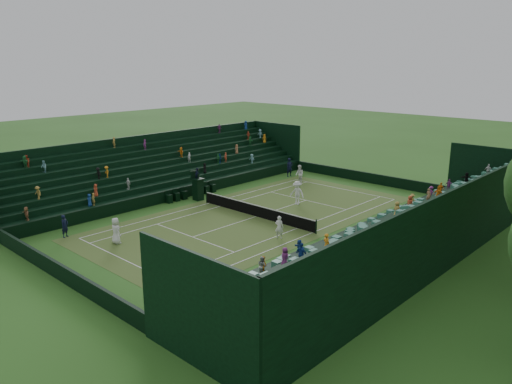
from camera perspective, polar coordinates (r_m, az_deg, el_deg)
ground at (r=38.94m, az=0.00°, el=-2.85°), size 160.00×160.00×0.00m
court_surface at (r=38.94m, az=0.00°, el=-2.84°), size 12.97×26.77×0.01m
perimeter_wall_north at (r=51.16m, az=12.26°, el=1.69°), size 17.17×0.20×1.00m
perimeter_wall_south at (r=29.95m, az=-21.51°, el=-8.48°), size 17.17×0.20×1.00m
perimeter_wall_east at (r=33.86m, az=10.58°, el=-4.97°), size 0.20×31.77×1.00m
perimeter_wall_west at (r=44.80m, az=-7.94°, el=0.04°), size 0.20×31.77×1.00m
north_grandstand at (r=31.63m, az=17.05°, el=-4.81°), size 6.60×32.00×4.90m
south_grandstand at (r=47.80m, az=-11.16°, el=2.13°), size 6.60×32.00×4.90m
tennis_net at (r=38.79m, az=0.00°, el=-2.11°), size 11.67×0.10×1.06m
umpire_chair at (r=43.59m, az=-6.67°, el=0.65°), size 0.91×0.91×2.86m
courtside_chairs at (r=44.73m, az=-7.37°, el=-0.10°), size 0.49×5.46×1.06m
player_near_west at (r=34.38m, az=-15.73°, el=-4.29°), size 0.90×0.61×1.78m
player_near_east at (r=34.11m, az=2.67°, el=-4.03°), size 0.69×0.58×1.61m
player_far_west at (r=49.58m, az=5.00°, el=2.05°), size 1.08×0.99×1.81m
player_far_east at (r=42.13m, az=4.72°, el=-0.09°), size 1.38×0.90×2.02m
line_judge_north at (r=52.38m, az=3.85°, el=2.84°), size 0.66×0.82×1.95m
line_judge_south at (r=36.73m, az=-21.01°, el=-3.66°), size 0.58×0.69×1.60m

